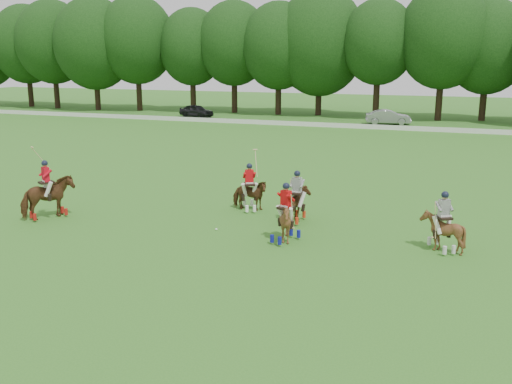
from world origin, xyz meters
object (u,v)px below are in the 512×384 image
(polo_red_a, at_px, (47,197))
(polo_ball, at_px, (216,229))
(polo_stripe_a, at_px, (297,204))
(polo_stripe_b, at_px, (442,230))
(polo_red_b, at_px, (249,194))
(polo_red_c, at_px, (286,221))
(car_left, at_px, (196,111))
(car_mid, at_px, (388,117))

(polo_red_a, height_order, polo_ball, polo_red_a)
(polo_stripe_a, bearing_deg, polo_stripe_b, -16.23)
(polo_red_b, distance_m, polo_ball, 3.34)
(polo_red_a, xyz_separation_m, polo_red_c, (10.32, 0.46, -0.12))
(polo_red_a, distance_m, polo_stripe_a, 10.43)
(polo_stripe_b, distance_m, polo_ball, 8.45)
(polo_stripe_a, height_order, polo_stripe_b, polo_stripe_a)
(car_left, distance_m, polo_red_c, 46.17)
(car_mid, distance_m, polo_red_b, 36.20)
(car_mid, xyz_separation_m, polo_stripe_a, (1.34, -37.25, 0.03))
(car_left, height_order, polo_red_c, polo_red_c)
(polo_stripe_b, bearing_deg, polo_red_a, -174.94)
(polo_ball, bearing_deg, polo_red_b, 87.58)
(polo_red_a, relative_size, polo_stripe_a, 1.39)
(polo_red_a, relative_size, polo_red_b, 1.13)
(car_mid, xyz_separation_m, polo_red_b, (-1.15, -36.18, -0.00))
(polo_red_c, bearing_deg, polo_ball, 172.05)
(polo_red_b, xyz_separation_m, polo_red_c, (2.84, -3.68, 0.05))
(car_left, distance_m, polo_ball, 44.37)
(car_left, xyz_separation_m, polo_red_a, (12.96, -40.33, 0.21))
(polo_red_b, relative_size, polo_red_c, 1.19)
(car_left, distance_m, car_mid, 21.59)
(car_mid, bearing_deg, polo_ball, 165.58)
(polo_red_b, distance_m, polo_stripe_a, 2.71)
(car_left, xyz_separation_m, car_mid, (21.59, 0.00, 0.03))
(car_left, height_order, car_mid, car_mid)
(car_mid, bearing_deg, polo_stripe_b, 177.80)
(polo_red_a, distance_m, polo_red_b, 8.55)
(polo_red_c, height_order, polo_stripe_b, polo_red_c)
(polo_stripe_a, bearing_deg, polo_ball, -140.05)
(car_mid, relative_size, polo_red_c, 2.02)
(polo_red_a, bearing_deg, polo_ball, 6.82)
(polo_red_a, height_order, polo_red_b, polo_red_a)
(car_left, relative_size, car_mid, 0.92)
(polo_ball, bearing_deg, car_mid, 88.14)
(polo_red_b, bearing_deg, car_mid, 88.19)
(polo_stripe_a, bearing_deg, car_mid, 92.06)
(polo_red_b, bearing_deg, polo_stripe_a, -23.23)
(polo_red_a, bearing_deg, car_mid, 77.93)
(polo_red_b, height_order, polo_stripe_a, polo_red_b)
(car_left, distance_m, polo_red_a, 42.36)
(car_mid, bearing_deg, polo_stripe_a, 169.50)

